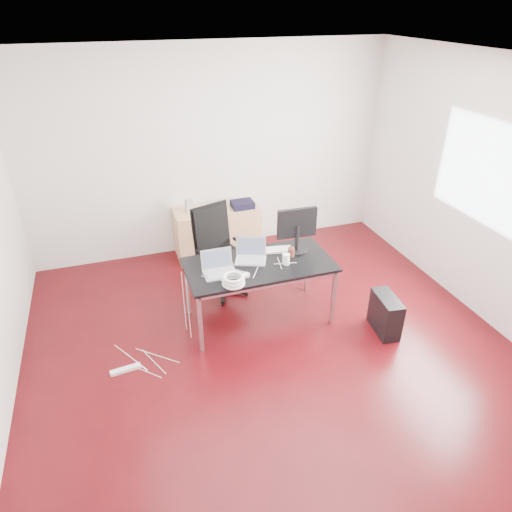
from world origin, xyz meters
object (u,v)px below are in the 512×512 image
object	(u,v)px
office_chair	(218,247)
desk	(259,268)
filing_cabinet_right	(240,228)
filing_cabinet_left	(194,235)
pc_tower	(385,314)

from	to	relation	value
office_chair	desk	bearing A→B (deg)	-87.32
office_chair	filing_cabinet_right	bearing A→B (deg)	41.27
filing_cabinet_right	filing_cabinet_left	bearing A→B (deg)	180.00
filing_cabinet_right	pc_tower	xyz separation A→B (m)	(0.97, -2.30, -0.13)
desk	pc_tower	xyz separation A→B (m)	(1.24, -0.66, -0.46)
desk	filing_cabinet_right	size ratio (longest dim) A/B	2.29
office_chair	pc_tower	distance (m)	2.09
pc_tower	filing_cabinet_left	bearing A→B (deg)	132.39
filing_cabinet_left	pc_tower	distance (m)	2.83
office_chair	filing_cabinet_right	size ratio (longest dim) A/B	1.54
office_chair	pc_tower	bearing A→B (deg)	-60.47
desk	filing_cabinet_right	world-z (taller)	desk
filing_cabinet_left	filing_cabinet_right	distance (m)	0.67
desk	pc_tower	size ratio (longest dim) A/B	3.56
filing_cabinet_left	filing_cabinet_right	xyz separation A→B (m)	(0.67, 0.00, 0.00)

